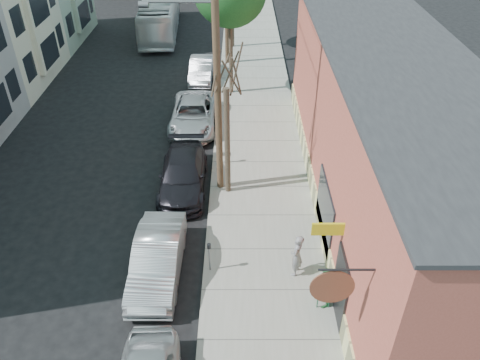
{
  "coord_description": "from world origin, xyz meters",
  "views": [
    {
      "loc": [
        3.32,
        -10.87,
        12.59
      ],
      "look_at": [
        3.33,
        4.6,
        1.5
      ],
      "focal_mm": 35.0,
      "sensor_mm": 36.0,
      "label": 1
    }
  ],
  "objects_px": {
    "car_1": "(157,259)",
    "car_3": "(193,114)",
    "utility_pole_near": "(216,76)",
    "car_4": "(201,70)",
    "parking_meter_near": "(209,253)",
    "patio_chair_a": "(323,294)",
    "patron_grey": "(297,256)",
    "patron_green": "(325,288)",
    "bus": "(160,14)",
    "tree_bare": "(227,143)",
    "parking_meter_far": "(217,149)",
    "car_2": "(183,174)"
  },
  "relations": [
    {
      "from": "car_1",
      "to": "car_3",
      "type": "height_order",
      "value": "car_1"
    },
    {
      "from": "utility_pole_near",
      "to": "car_4",
      "type": "height_order",
      "value": "utility_pole_near"
    },
    {
      "from": "car_1",
      "to": "parking_meter_near",
      "type": "bearing_deg",
      "value": 2.56
    },
    {
      "from": "parking_meter_near",
      "to": "patio_chair_a",
      "type": "xyz_separation_m",
      "value": [
        3.81,
        -1.51,
        -0.39
      ]
    },
    {
      "from": "patron_grey",
      "to": "patron_green",
      "type": "height_order",
      "value": "patron_grey"
    },
    {
      "from": "bus",
      "to": "tree_bare",
      "type": "bearing_deg",
      "value": -78.5
    },
    {
      "from": "utility_pole_near",
      "to": "patio_chair_a",
      "type": "xyz_separation_m",
      "value": [
        3.67,
        -6.59,
        -4.82
      ]
    },
    {
      "from": "parking_meter_far",
      "to": "car_1",
      "type": "xyz_separation_m",
      "value": [
        -1.84,
        -6.97,
        -0.23
      ]
    },
    {
      "from": "utility_pole_near",
      "to": "car_4",
      "type": "distance_m",
      "value": 13.11
    },
    {
      "from": "utility_pole_near",
      "to": "tree_bare",
      "type": "height_order",
      "value": "utility_pole_near"
    },
    {
      "from": "parking_meter_near",
      "to": "patron_grey",
      "type": "bearing_deg",
      "value": -3.08
    },
    {
      "from": "tree_bare",
      "to": "car_2",
      "type": "bearing_deg",
      "value": 168.36
    },
    {
      "from": "car_1",
      "to": "bus",
      "type": "xyz_separation_m",
      "value": [
        -3.53,
        26.79,
        0.78
      ]
    },
    {
      "from": "patio_chair_a",
      "to": "car_2",
      "type": "height_order",
      "value": "car_2"
    },
    {
      "from": "patron_green",
      "to": "car_3",
      "type": "xyz_separation_m",
      "value": [
        -5.3,
        12.39,
        -0.21
      ]
    },
    {
      "from": "parking_meter_near",
      "to": "bus",
      "type": "relative_size",
      "value": 0.11
    },
    {
      "from": "tree_bare",
      "to": "patron_green",
      "type": "distance_m",
      "value": 7.32
    },
    {
      "from": "tree_bare",
      "to": "car_3",
      "type": "distance_m",
      "value": 6.66
    },
    {
      "from": "tree_bare",
      "to": "car_2",
      "type": "distance_m",
      "value": 2.77
    },
    {
      "from": "car_1",
      "to": "car_3",
      "type": "bearing_deg",
      "value": 88.42
    },
    {
      "from": "car_1",
      "to": "car_3",
      "type": "relative_size",
      "value": 0.88
    },
    {
      "from": "parking_meter_near",
      "to": "parking_meter_far",
      "type": "xyz_separation_m",
      "value": [
        0.0,
        6.9,
        0.0
      ]
    },
    {
      "from": "patron_grey",
      "to": "car_1",
      "type": "bearing_deg",
      "value": -69.84
    },
    {
      "from": "utility_pole_near",
      "to": "patio_chair_a",
      "type": "bearing_deg",
      "value": -60.88
    },
    {
      "from": "parking_meter_far",
      "to": "tree_bare",
      "type": "bearing_deg",
      "value": -75.57
    },
    {
      "from": "parking_meter_near",
      "to": "patio_chair_a",
      "type": "height_order",
      "value": "parking_meter_near"
    },
    {
      "from": "car_4",
      "to": "bus",
      "type": "relative_size",
      "value": 0.37
    },
    {
      "from": "tree_bare",
      "to": "bus",
      "type": "xyz_separation_m",
      "value": [
        -5.92,
        21.95,
        -1.06
      ]
    },
    {
      "from": "car_4",
      "to": "patron_grey",
      "type": "bearing_deg",
      "value": -75.4
    },
    {
      "from": "car_2",
      "to": "parking_meter_far",
      "type": "bearing_deg",
      "value": 49.09
    },
    {
      "from": "car_2",
      "to": "car_3",
      "type": "distance_m",
      "value": 5.66
    },
    {
      "from": "patron_grey",
      "to": "car_2",
      "type": "xyz_separation_m",
      "value": [
        -4.5,
        5.34,
        -0.29
      ]
    },
    {
      "from": "parking_meter_near",
      "to": "car_2",
      "type": "relative_size",
      "value": 0.25
    },
    {
      "from": "car_3",
      "to": "car_4",
      "type": "relative_size",
      "value": 1.26
    },
    {
      "from": "parking_meter_far",
      "to": "car_4",
      "type": "relative_size",
      "value": 0.3
    },
    {
      "from": "parking_meter_far",
      "to": "tree_bare",
      "type": "distance_m",
      "value": 2.73
    },
    {
      "from": "parking_meter_near",
      "to": "tree_bare",
      "type": "relative_size",
      "value": 0.25
    },
    {
      "from": "parking_meter_far",
      "to": "patron_grey",
      "type": "xyz_separation_m",
      "value": [
        3.05,
        -7.07,
        0.02
      ]
    },
    {
      "from": "patron_grey",
      "to": "car_4",
      "type": "height_order",
      "value": "patron_grey"
    },
    {
      "from": "bus",
      "to": "car_1",
      "type": "bearing_deg",
      "value": -86.08
    },
    {
      "from": "utility_pole_near",
      "to": "car_1",
      "type": "distance_m",
      "value": 7.22
    },
    {
      "from": "car_4",
      "to": "car_2",
      "type": "bearing_deg",
      "value": -89.92
    },
    {
      "from": "parking_meter_far",
      "to": "patio_chair_a",
      "type": "distance_m",
      "value": 9.24
    },
    {
      "from": "utility_pole_near",
      "to": "patron_grey",
      "type": "bearing_deg",
      "value": -61.01
    },
    {
      "from": "parking_meter_near",
      "to": "car_2",
      "type": "bearing_deg",
      "value": 105.64
    },
    {
      "from": "car_2",
      "to": "bus",
      "type": "bearing_deg",
      "value": 99.44
    },
    {
      "from": "parking_meter_far",
      "to": "car_2",
      "type": "bearing_deg",
      "value": -130.04
    },
    {
      "from": "tree_bare",
      "to": "car_2",
      "type": "xyz_separation_m",
      "value": [
        -2.0,
        0.41,
        -1.88
      ]
    },
    {
      "from": "patron_green",
      "to": "car_2",
      "type": "distance_m",
      "value": 8.57
    },
    {
      "from": "car_1",
      "to": "bus",
      "type": "height_order",
      "value": "bus"
    }
  ]
}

